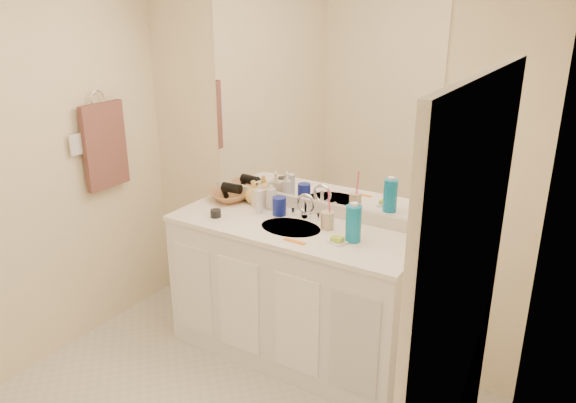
% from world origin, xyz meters
% --- Properties ---
extents(wall_back, '(2.60, 0.02, 2.40)m').
position_xyz_m(wall_back, '(0.00, 1.30, 1.20)').
color(wall_back, '#FBEAC4').
rests_on(wall_back, floor).
extents(wall_right, '(0.02, 2.60, 2.40)m').
position_xyz_m(wall_right, '(1.30, 0.00, 1.20)').
color(wall_right, '#FBEAC4').
rests_on(wall_right, floor).
extents(vanity_cabinet, '(1.50, 0.55, 0.85)m').
position_xyz_m(vanity_cabinet, '(0.00, 1.02, 0.42)').
color(vanity_cabinet, white).
rests_on(vanity_cabinet, floor).
extents(countertop, '(1.52, 0.57, 0.03)m').
position_xyz_m(countertop, '(0.00, 1.02, 0.86)').
color(countertop, white).
rests_on(countertop, vanity_cabinet).
extents(backsplash, '(1.52, 0.03, 0.08)m').
position_xyz_m(backsplash, '(0.00, 1.29, 0.92)').
color(backsplash, silver).
rests_on(backsplash, countertop).
extents(sink_basin, '(0.37, 0.37, 0.02)m').
position_xyz_m(sink_basin, '(0.00, 1.00, 0.87)').
color(sink_basin, '#B9B4A2').
rests_on(sink_basin, countertop).
extents(faucet, '(0.02, 0.02, 0.11)m').
position_xyz_m(faucet, '(0.00, 1.18, 0.94)').
color(faucet, silver).
rests_on(faucet, countertop).
extents(mirror, '(1.48, 0.01, 1.20)m').
position_xyz_m(mirror, '(0.00, 1.29, 1.56)').
color(mirror, white).
rests_on(mirror, wall_back).
extents(blue_mug, '(0.08, 0.08, 0.12)m').
position_xyz_m(blue_mug, '(-0.16, 1.14, 0.94)').
color(blue_mug, navy).
rests_on(blue_mug, countertop).
extents(tan_cup, '(0.08, 0.08, 0.10)m').
position_xyz_m(tan_cup, '(0.19, 1.10, 0.93)').
color(tan_cup, '#C6AD8C').
rests_on(tan_cup, countertop).
extents(toothbrush, '(0.01, 0.04, 0.19)m').
position_xyz_m(toothbrush, '(0.20, 1.10, 1.03)').
color(toothbrush, '#FC4272').
rests_on(toothbrush, tan_cup).
extents(mouthwash_bottle, '(0.11, 0.11, 0.21)m').
position_xyz_m(mouthwash_bottle, '(0.39, 1.02, 0.98)').
color(mouthwash_bottle, '#0E7DB0').
rests_on(mouthwash_bottle, countertop).
extents(soap_dish, '(0.12, 0.10, 0.01)m').
position_xyz_m(soap_dish, '(0.33, 0.95, 0.89)').
color(soap_dish, white).
rests_on(soap_dish, countertop).
extents(green_soap, '(0.07, 0.05, 0.02)m').
position_xyz_m(green_soap, '(0.33, 0.95, 0.90)').
color(green_soap, '#ABCC31').
rests_on(green_soap, soap_dish).
extents(orange_comb, '(0.13, 0.03, 0.01)m').
position_xyz_m(orange_comb, '(0.13, 0.84, 0.88)').
color(orange_comb, orange).
rests_on(orange_comb, countertop).
extents(dark_jar, '(0.08, 0.08, 0.05)m').
position_xyz_m(dark_jar, '(-0.48, 0.91, 0.90)').
color(dark_jar, black).
rests_on(dark_jar, countertop).
extents(extra_white_bottle, '(0.06, 0.06, 0.15)m').
position_xyz_m(extra_white_bottle, '(-0.28, 1.10, 0.96)').
color(extra_white_bottle, silver).
rests_on(extra_white_bottle, countertop).
extents(soap_bottle_white, '(0.09, 0.09, 0.19)m').
position_xyz_m(soap_bottle_white, '(-0.26, 1.20, 0.97)').
color(soap_bottle_white, silver).
rests_on(soap_bottle_white, countertop).
extents(soap_bottle_cream, '(0.10, 0.10, 0.17)m').
position_xyz_m(soap_bottle_cream, '(-0.35, 1.19, 0.97)').
color(soap_bottle_cream, beige).
rests_on(soap_bottle_cream, countertop).
extents(soap_bottle_yellow, '(0.13, 0.13, 0.15)m').
position_xyz_m(soap_bottle_yellow, '(-0.42, 1.23, 0.96)').
color(soap_bottle_yellow, '#E8BC5A').
rests_on(soap_bottle_yellow, countertop).
extents(wicker_basket, '(0.34, 0.34, 0.06)m').
position_xyz_m(wicker_basket, '(-0.58, 1.19, 0.91)').
color(wicker_basket, '#97643D').
rests_on(wicker_basket, countertop).
extents(hair_dryer, '(0.13, 0.07, 0.06)m').
position_xyz_m(hair_dryer, '(-0.56, 1.19, 0.97)').
color(hair_dryer, black).
rests_on(hair_dryer, wicker_basket).
extents(towel_ring, '(0.01, 0.11, 0.11)m').
position_xyz_m(towel_ring, '(-1.27, 0.77, 1.55)').
color(towel_ring, silver).
rests_on(towel_ring, wall_left).
extents(hand_towel, '(0.04, 0.32, 0.55)m').
position_xyz_m(hand_towel, '(-1.25, 0.77, 1.25)').
color(hand_towel, '#4D2D29').
rests_on(hand_towel, towel_ring).
extents(switch_plate, '(0.01, 0.08, 0.13)m').
position_xyz_m(switch_plate, '(-1.27, 0.57, 1.30)').
color(switch_plate, white).
rests_on(switch_plate, wall_left).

